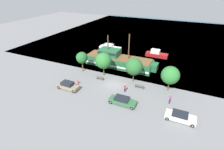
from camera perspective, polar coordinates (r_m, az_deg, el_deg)
ground_plane at (r=37.41m, az=0.61°, el=-3.33°), size 160.00×160.00×0.00m
water_surface at (r=76.88m, az=14.54°, el=12.33°), size 80.00×80.00×0.00m
pirate_ship at (r=45.15m, az=1.98°, el=4.60°), size 18.61×4.72×8.74m
moored_boat_dockside at (r=58.19m, az=-0.70°, el=8.96°), size 7.16×2.32×1.57m
moored_boat_outer at (r=53.18m, az=14.30°, el=6.49°), size 6.29×2.09×2.13m
parked_car_curb_front at (r=31.47m, az=3.44°, el=-8.55°), size 4.92×1.87×1.42m
parked_car_curb_mid at (r=30.11m, az=21.40°, el=-12.69°), size 4.59×1.84×1.44m
parked_car_curb_rear at (r=36.69m, az=-14.15°, el=-3.53°), size 4.60×1.82×1.59m
fire_hydrant at (r=38.28m, az=-11.02°, el=-2.41°), size 0.42×0.25×0.76m
bench_promenade_east at (r=39.16m, az=-3.91°, el=-1.14°), size 1.60×0.45×0.85m
bench_promenade_west at (r=36.41m, az=8.99°, el=-3.84°), size 1.86×0.45×0.85m
pedestrian_walking_near at (r=33.10m, az=18.41°, el=-7.62°), size 0.32×0.32×1.81m
pedestrian_walking_far at (r=34.68m, az=4.19°, el=-4.36°), size 0.32×0.32×1.80m
tree_row_east at (r=42.21m, az=-9.81°, el=5.41°), size 2.75×2.75×4.95m
tree_row_mideast at (r=39.75m, az=-2.81°, el=4.53°), size 3.73×3.73×5.53m
tree_row_midwest at (r=37.38m, az=7.19°, el=2.56°), size 3.74×3.74×5.41m
tree_row_west at (r=35.70m, az=18.50°, el=-0.25°), size 3.59×3.59×5.21m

